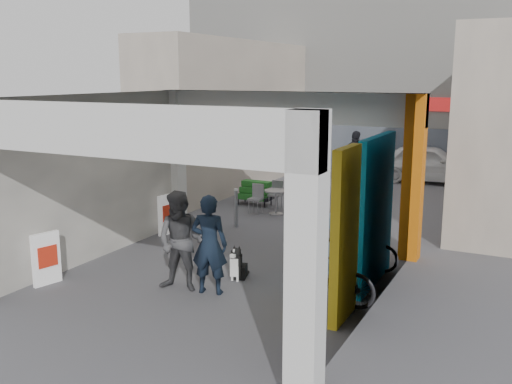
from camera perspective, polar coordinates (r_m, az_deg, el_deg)
The scene contains 21 objects.
ground at distance 11.93m, azimuth -1.41°, elevation -7.30°, with size 90.00×90.00×0.00m, color #525156.
arcade_canopy at distance 10.42m, azimuth -0.99°, elevation 2.98°, with size 6.40×6.45×6.40m.
far_building at distance 24.52m, azimuth 14.49°, elevation 11.57°, with size 18.00×4.08×8.00m.
plaza_bldg_left at distance 20.07m, azimuth -2.68°, elevation 7.72°, with size 2.00×9.00×5.00m, color #BCAD9B.
plaza_bldg_right at distance 17.51m, azimuth 24.08°, elevation 6.15°, with size 2.00×9.00×5.00m, color #BCAD9B.
bollard_left at distance 14.69m, azimuth -2.00°, elevation -1.65°, with size 0.09×0.09×0.99m, color gray.
bollard_center at distance 13.69m, azimuth 3.18°, elevation -2.84°, with size 0.09×0.09×0.90m, color gray.
bollard_right at distance 13.35m, azimuth 9.85°, elevation -3.33°, with size 0.09×0.09×0.92m, color gray.
advert_board_near at distance 11.41m, azimuth -20.23°, elevation -6.25°, with size 0.21×0.55×1.00m.
advert_board_far at distance 14.19m, azimuth -8.87°, elevation -2.21°, with size 0.17×0.56×1.00m.
cafe_set at distance 16.39m, azimuth 2.04°, elevation -0.97°, with size 1.37×1.10×0.83m.
produce_stand at distance 17.26m, azimuth -0.14°, elevation -0.36°, with size 1.07×0.58×0.71m.
crate_stack at distance 18.85m, azimuth 11.52°, elevation 0.43°, with size 0.48×0.39×0.56m.
border_collie at distance 11.06m, azimuth -1.84°, elevation -7.36°, with size 0.25×0.49×0.68m.
man_with_dog at distance 10.22m, azimuth -4.69°, elevation -5.25°, with size 0.66×0.43×1.82m, color black.
man_back_turned at distance 10.41m, azimuth -7.54°, elevation -4.92°, with size 0.90×0.70×1.84m, color #404043.
man_elderly at distance 11.35m, azimuth 8.33°, elevation -4.01°, with size 0.81×0.53×1.66m, color #5C88B4.
man_crates at distance 19.98m, azimuth 9.93°, elevation 3.20°, with size 1.16×0.49×1.99m, color black.
bicycle_front at distance 11.76m, azimuth 10.04°, elevation -5.49°, with size 0.59×1.69×0.89m, color black.
bicycle_rear at distance 9.95m, azimuth 7.43°, elevation -8.28°, with size 0.47×1.66×1.00m, color black.
white_van at distance 21.80m, azimuth 16.91°, elevation 2.76°, with size 1.63×4.05×1.38m, color white.
Camera 1 is at (5.34, -9.94, 3.88)m, focal length 40.00 mm.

